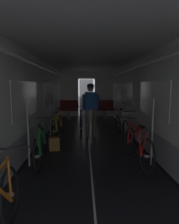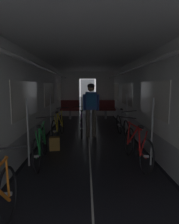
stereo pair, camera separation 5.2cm
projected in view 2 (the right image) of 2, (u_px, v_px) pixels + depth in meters
The scene contains 10 objects.
train_car_shell at pixel (89, 84), 5.38m from camera, with size 3.14×12.34×2.57m.
bench_seat_far_left at pixel (70, 108), 9.95m from camera, with size 0.98×0.51×0.95m.
bench_seat_far_right at pixel (106, 108), 9.98m from camera, with size 0.98×0.51×0.95m.
bicycle_red at pixel (137, 146), 4.18m from camera, with size 0.47×1.69×0.95m.
bicycle_silver at pixel (123, 126), 6.27m from camera, with size 0.44×1.69×0.95m.
bicycle_green at pixel (41, 146), 4.19m from camera, with size 0.44×1.69×0.95m.
bicycle_yellow at pixel (58, 126), 6.25m from camera, with size 0.44×1.69×0.95m.
person_cyclist_aisle at pixel (91, 104), 6.27m from camera, with size 0.53×0.39×1.73m.
bicycle_purple_in_aisle at pixel (81, 124), 6.61m from camera, with size 0.44×1.69×0.93m.
backpack_on_floor at pixel (55, 143), 5.09m from camera, with size 0.26×0.20×0.34m, color olive.
Camera 2 is at (-0.08, -1.83, 1.64)m, focal length 31.58 mm.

